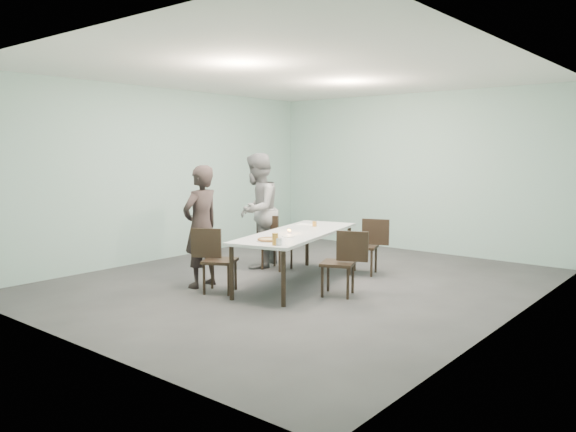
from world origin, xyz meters
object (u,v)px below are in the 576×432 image
Objects in this scene: chair_far_left at (273,238)px; chair_near_right at (344,258)px; amber_tumbler at (315,224)px; water_tumbler at (279,242)px; chair_far_right at (368,242)px; side_plate at (289,236)px; diner_near at (201,226)px; tealight at (289,232)px; table at (297,236)px; chair_near_left at (214,256)px; diner_far at (257,210)px; beer_glass at (275,239)px; pizza at (270,240)px.

chair_far_left is 1.00× the size of chair_near_right.
water_tumbler is at bearing -67.43° from amber_tumbler.
chair_far_right reaches higher than side_plate.
chair_far_right is at bearing 91.28° from water_tumbler.
tealight is (0.92, 0.83, -0.09)m from diner_near.
chair_far_left is 15.54× the size of tealight.
chair_near_right is at bearing -11.04° from table.
chair_near_left is 0.52m from diner_near.
diner_far reaches higher than chair_far_right.
water_tumbler is (1.47, -1.59, 0.29)m from chair_far_left.
diner_far reaches higher than water_tumbler.
beer_glass reaches higher than amber_tumbler.
pizza is 1.89× the size of side_plate.
water_tumbler is at bearing -24.88° from chair_near_left.
water_tumbler reaches higher than side_plate.
pizza is (1.17, -1.42, 0.27)m from chair_far_left.
water_tumbler is (0.04, 0.02, -0.03)m from beer_glass.
amber_tumbler reaches higher than side_plate.
table is 1.46× the size of diner_far.
side_plate is at bearing -52.78° from tealight.
diner_far is 1.71m from side_plate.
chair_far_left is (-0.38, 1.66, 0.00)m from chair_near_left.
chair_far_right reaches higher than pizza.
pizza is 0.45m from side_plate.
chair_near_right is at bearing 51.38° from diner_far.
pizza is at bearing -83.55° from side_plate.
side_plate is at bearing -46.23° from chair_far_left.
table is at bearing -76.02° from amber_tumbler.
chair_near_left is 15.54× the size of tealight.
chair_far_right is at bearing 38.95° from amber_tumbler.
beer_glass is at bearing -53.74° from chair_far_left.
diner_near reaches higher than chair_near_right.
diner_near is 1.55m from diner_far.
chair_near_left is at bearing -177.21° from beer_glass.
water_tumbler is 1.82m from amber_tumbler.
chair_far_right is (1.04, 2.28, 0.00)m from chair_near_left.
amber_tumbler is (1.07, 0.14, -0.15)m from diner_far.
chair_near_right is 2.06m from diner_near.
diner_far is 1.42m from tealight.
table is at bearing 35.40° from chair_near_left.
pizza is 0.34m from water_tumbler.
water_tumbler is at bearing -58.25° from tealight.
chair_near_right is at bearing 3.84° from chair_near_left.
chair_far_right is 1.64m from side_plate.
beer_glass is 1.88× the size of amber_tumbler.
diner_near is 21.46× the size of amber_tumbler.
diner_near reaches higher than side_plate.
pizza is 4.25× the size of amber_tumbler.
amber_tumbler is (-1.09, 0.81, 0.29)m from chair_near_right.
amber_tumbler is at bearing 108.35° from side_plate.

